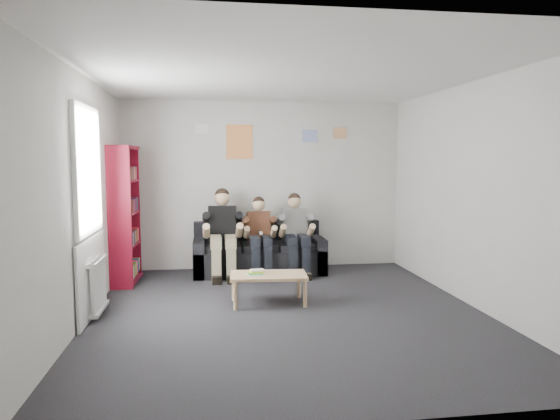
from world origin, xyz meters
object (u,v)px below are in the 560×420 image
person_right (296,234)px  coffee_table (268,278)px  bookshelf (126,215)px  person_middle (260,236)px  person_left (223,234)px  sofa (259,255)px

person_right → coffee_table: bearing=-115.7°
bookshelf → person_middle: bookshelf is taller
bookshelf → person_left: bookshelf is taller
sofa → person_right: 0.68m
sofa → person_middle: 0.37m
sofa → bookshelf: bearing=-169.2°
sofa → person_right: (0.56, -0.19, 0.34)m
person_left → coffee_table: bearing=-68.0°
sofa → person_left: bearing=-160.9°
person_middle → person_right: 0.56m
bookshelf → person_right: size_ratio=1.57×
bookshelf → person_left: size_ratio=1.47×
sofa → coffee_table: size_ratio=2.17×
sofa → bookshelf: bookshelf is taller
bookshelf → coffee_table: size_ratio=2.11×
coffee_table → bookshelf: bearing=144.1°
person_left → bookshelf: bearing=-169.1°
person_right → sofa: bearing=157.2°
coffee_table → person_left: 1.66m
sofa → coffee_table: 1.74m
sofa → coffee_table: sofa is taller
coffee_table → person_left: person_left is taller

